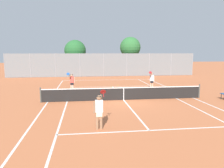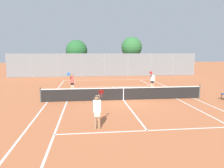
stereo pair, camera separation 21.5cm
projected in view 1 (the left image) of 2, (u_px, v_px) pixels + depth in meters
The scene contains 13 objects.
ground_plane at pixel (124, 100), 16.21m from camera, with size 120.00×120.00×0.00m, color #BC663D.
court_line_markings at pixel (124, 100), 16.21m from camera, with size 11.10×23.90×0.01m.
tennis_net at pixel (124, 93), 16.14m from camera, with size 12.00×0.10×1.07m.
player_near_side at pixel (99, 110), 9.96m from camera, with size 0.64×0.75×1.77m.
player_far_left at pixel (72, 81), 19.47m from camera, with size 0.69×0.73×1.77m.
player_far_right at pixel (152, 80), 20.72m from camera, with size 0.72×0.72×1.77m.
loose_tennis_ball_0 at pixel (140, 92), 19.13m from camera, with size 0.07×0.07×0.07m, color #D1DB33.
loose_tennis_ball_1 at pixel (111, 87), 22.13m from camera, with size 0.07×0.07×0.07m, color #D1DB33.
loose_tennis_ball_3 at pixel (140, 89), 20.83m from camera, with size 0.07×0.07×0.07m, color #D1DB33.
loose_tennis_ball_4 at pixel (118, 85), 23.22m from camera, with size 0.07×0.07×0.07m, color #D1DB33.
back_fence at pixel (104, 65), 31.62m from camera, with size 27.39×0.08×3.35m.
tree_behind_left at pixel (76, 51), 33.80m from camera, with size 3.32×3.32×5.39m.
tree_behind_right at pixel (130, 48), 34.81m from camera, with size 3.27×3.27×5.91m.
Camera 1 is at (-2.92, -15.62, 3.54)m, focal length 35.00 mm.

